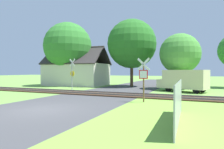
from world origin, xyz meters
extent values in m
plane|color=#6B9942|center=(0.00, 0.00, 0.00)|extent=(160.00, 160.00, 0.00)
cube|color=#424244|center=(0.00, 2.00, 0.00)|extent=(7.20, 80.00, 0.01)
cube|color=#75A83B|center=(6.60, -2.00, 0.00)|extent=(6.00, 20.00, 0.01)
cube|color=#422D1E|center=(0.00, 7.73, 0.05)|extent=(60.00, 2.60, 0.10)
cube|color=slate|center=(0.00, 8.45, 0.16)|extent=(60.00, 0.08, 0.12)
cube|color=slate|center=(0.00, 7.01, 0.16)|extent=(60.00, 0.08, 0.12)
cylinder|color=brown|center=(4.51, 4.81, 1.37)|extent=(0.10, 0.10, 2.73)
cube|color=red|center=(4.51, 4.74, 1.90)|extent=(0.60, 0.07, 0.60)
cube|color=white|center=(4.51, 4.72, 1.90)|extent=(0.49, 0.04, 0.49)
cube|color=white|center=(4.51, 4.74, 2.58)|extent=(0.88, 0.09, 0.88)
cube|color=white|center=(4.51, 4.74, 2.58)|extent=(0.88, 0.09, 0.88)
cylinder|color=#9E9EA5|center=(-4.88, 10.04, 1.65)|extent=(0.09, 0.09, 3.29)
cube|color=white|center=(-4.87, 10.10, 3.04)|extent=(0.87, 0.19, 0.88)
cube|color=white|center=(-4.87, 10.10, 3.04)|extent=(0.87, 0.19, 0.88)
cylinder|color=yellow|center=(-4.87, 10.11, 1.83)|extent=(0.63, 0.15, 0.64)
cube|color=beige|center=(-8.72, 16.94, 1.60)|extent=(8.69, 6.42, 3.21)
cube|color=#332D2D|center=(-8.64, 15.44, 4.38)|extent=(8.97, 3.84, 2.70)
cube|color=#332D2D|center=(-8.79, 18.44, 4.38)|extent=(8.97, 3.84, 2.70)
cube|color=brown|center=(-6.41, 17.05, 4.72)|extent=(0.52, 0.52, 1.10)
cylinder|color=#513823|center=(5.98, 16.20, 1.20)|extent=(0.31, 0.31, 2.40)
sphere|color=#478E38|center=(5.98, 16.20, 4.17)|extent=(4.73, 4.73, 4.73)
cylinder|color=#513823|center=(-9.56, 15.83, 1.57)|extent=(0.47, 0.47, 3.14)
sphere|color=#337A2D|center=(-9.56, 15.83, 5.74)|extent=(6.93, 6.93, 6.93)
cylinder|color=#513823|center=(-0.41, 17.74, 1.67)|extent=(0.42, 0.42, 3.33)
sphere|color=#286B23|center=(-0.41, 17.74, 5.84)|extent=(6.69, 6.69, 6.69)
cube|color=beige|center=(6.75, 13.09, 1.29)|extent=(4.60, 3.25, 1.90)
cube|color=beige|center=(4.45, 13.95, 0.79)|extent=(1.29, 1.94, 0.90)
cube|color=#19232D|center=(4.80, 13.82, 1.62)|extent=(0.60, 1.53, 0.85)
cube|color=navy|center=(7.08, 13.98, 0.96)|extent=(3.54, 1.34, 0.16)
cylinder|color=black|center=(5.68, 14.32, 0.34)|extent=(0.70, 0.41, 0.68)
cylinder|color=black|center=(5.14, 12.86, 0.34)|extent=(0.70, 0.41, 0.68)
cylinder|color=black|center=(8.36, 13.32, 0.34)|extent=(0.70, 0.41, 0.68)
cylinder|color=black|center=(7.81, 11.85, 0.34)|extent=(0.70, 0.41, 0.68)
cylinder|color=#9E9EA5|center=(7.24, -2.42, 0.85)|extent=(0.06, 0.06, 1.70)
cylinder|color=#9E9EA5|center=(7.09, 2.34, 0.85)|extent=(0.06, 0.06, 1.70)
cube|color=#ADB2B7|center=(7.16, -0.04, 0.85)|extent=(0.17, 4.75, 1.70)
camera|label=1|loc=(7.84, -8.48, 2.12)|focal=32.00mm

